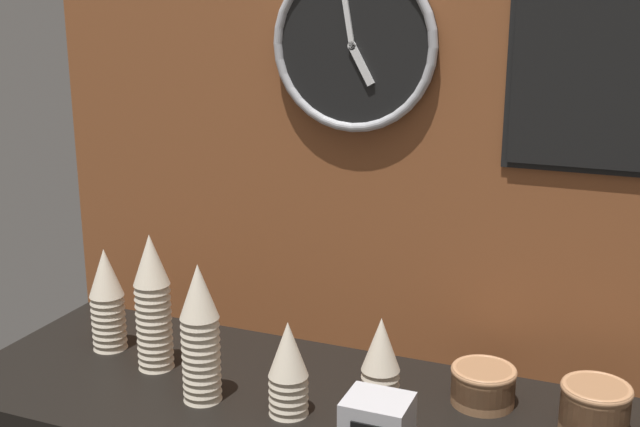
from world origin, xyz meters
TOP-DOWN VIEW (x-y plane):
  - ground_plane at (0.00, 0.00)cm, footprint 160.00×56.00cm
  - wall_tiled_back at (0.00, 26.50)cm, footprint 160.00×3.00cm
  - cup_stack_center_left at (-25.75, -8.60)cm, footprint 7.76×7.76cm
  - cup_stack_center at (-7.56, -7.14)cm, footprint 7.76×7.76cm
  - cup_stack_center_right at (7.00, 4.91)cm, footprint 7.76×7.76cm
  - cup_stack_left at (-42.34, 0.46)cm, footprint 7.76×7.76cm
  - cup_stack_far_left at (-57.54, 4.28)cm, footprint 7.76×7.76cm
  - bowl_stack_far_right at (47.34, 8.24)cm, footprint 12.94×12.94cm
  - bowl_stack_right at (26.27, 11.03)cm, footprint 12.94×12.94cm
  - wall_clock at (-6.19, 23.47)cm, footprint 35.63×2.70cm
  - menu_board at (44.32, 24.35)cm, footprint 38.86×1.32cm
  - napkin_dispenser at (12.62, -14.01)cm, footprint 11.45×10.15cm

SIDE VIEW (x-z plane):
  - ground_plane at x=0.00cm, z-range -4.00..0.00cm
  - bowl_stack_right at x=26.27cm, z-range 0.30..7.94cm
  - bowl_stack_far_right at x=47.34cm, z-range 0.29..9.66cm
  - napkin_dispenser at x=12.62cm, z-range 0.00..10.62cm
  - cup_stack_center_right at x=7.00cm, z-range 0.00..17.36cm
  - cup_stack_center at x=-7.56cm, z-range 0.00..18.95cm
  - cup_stack_far_left at x=-57.54cm, z-range 0.00..23.71cm
  - cup_stack_center_left at x=-25.75cm, z-range 0.00..28.48cm
  - cup_stack_left at x=-42.34cm, z-range 0.00..30.06cm
  - wall_tiled_back at x=0.00cm, z-range 0.00..105.00cm
  - wall_clock at x=-6.19cm, z-range 50.17..85.80cm
  - menu_board at x=44.32cm, z-range 45.05..98.25cm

